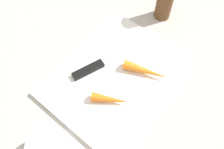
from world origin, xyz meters
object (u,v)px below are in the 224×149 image
Objects in this scene: carrot_long at (146,71)px; carrot_short at (111,100)px; pepper_grinder at (165,0)px; knife at (93,68)px; cutting_board at (112,76)px.

carrot_short is at bearing -118.98° from carrot_long.
knife is at bearing 173.89° from pepper_grinder.
cutting_board is 0.27m from pepper_grinder.
carrot_long is at bearing -36.30° from knife.
carrot_long is (0.12, -0.02, 0.00)m from carrot_short.
carrot_short is (-0.06, -0.05, 0.02)m from cutting_board.
carrot_long is at bearing 50.13° from carrot_short.
carrot_short is 0.34m from pepper_grinder.
pepper_grinder is (0.29, -0.03, 0.05)m from knife.
cutting_board is at bearing -48.85° from knife.
carrot_long reaches higher than carrot_short.
pepper_grinder is (0.21, 0.09, 0.04)m from carrot_long.
knife is 1.57× the size of carrot_long.
carrot_long is at bearing -156.65° from pepper_grinder.
pepper_grinder reaches higher than carrot_long.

